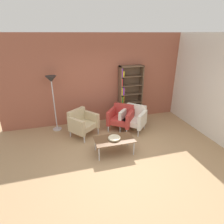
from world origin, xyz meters
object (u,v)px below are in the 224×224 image
object	(u,v)px
decorative_bowl	(114,138)
armchair_near_window	(82,122)
coffee_table_low	(114,140)
armchair_corner_red	(121,117)
bookshelf_tall	(128,94)
armchair_by_bookshelf	(134,118)
floor_lamp_torchiere	(52,86)

from	to	relation	value
decorative_bowl	armchair_near_window	xyz separation A→B (m)	(-0.66, 1.15, -0.02)
coffee_table_low	armchair_corner_red	distance (m)	1.34
bookshelf_tall	decorative_bowl	distance (m)	2.21
armchair_corner_red	armchair_by_bookshelf	xyz separation A→B (m)	(0.36, -0.15, 0.00)
bookshelf_tall	armchair_near_window	distance (m)	1.94
coffee_table_low	armchair_near_window	distance (m)	1.33
coffee_table_low	armchair_by_bookshelf	world-z (taller)	armchair_by_bookshelf
armchair_near_window	bookshelf_tall	bearing A→B (deg)	-15.07
coffee_table_low	bookshelf_tall	bearing A→B (deg)	60.49
coffee_table_low	decorative_bowl	bearing A→B (deg)	90.00
bookshelf_tall	coffee_table_low	distance (m)	2.23
decorative_bowl	floor_lamp_torchiere	world-z (taller)	floor_lamp_torchiere
armchair_by_bookshelf	floor_lamp_torchiere	world-z (taller)	floor_lamp_torchiere
bookshelf_tall	decorative_bowl	xyz separation A→B (m)	(-1.06, -1.87, -0.50)
bookshelf_tall	armchair_corner_red	xyz separation A→B (m)	(-0.48, -0.67, -0.52)
decorative_bowl	armchair_near_window	world-z (taller)	armchair_near_window
coffee_table_low	armchair_corner_red	xyz separation A→B (m)	(0.59, 1.20, 0.05)
floor_lamp_torchiere	coffee_table_low	bearing A→B (deg)	-50.70
armchair_near_window	floor_lamp_torchiere	size ratio (longest dim) A/B	0.55
coffee_table_low	armchair_corner_red	size ratio (longest dim) A/B	1.05
armchair_by_bookshelf	floor_lamp_torchiere	bearing A→B (deg)	-152.72
bookshelf_tall	coffee_table_low	bearing A→B (deg)	-119.51
bookshelf_tall	floor_lamp_torchiere	world-z (taller)	bookshelf_tall
decorative_bowl	armchair_by_bookshelf	size ratio (longest dim) A/B	0.34
armchair_near_window	floor_lamp_torchiere	distance (m)	1.40
armchair_by_bookshelf	floor_lamp_torchiere	distance (m)	2.66
coffee_table_low	floor_lamp_torchiere	xyz separation A→B (m)	(-1.41, 1.73, 1.08)
coffee_table_low	floor_lamp_torchiere	world-z (taller)	floor_lamp_torchiere
decorative_bowl	armchair_corner_red	distance (m)	1.33
bookshelf_tall	floor_lamp_torchiere	size ratio (longest dim) A/B	1.09
coffee_table_low	armchair_near_window	world-z (taller)	armchair_near_window
armchair_near_window	armchair_by_bookshelf	bearing A→B (deg)	-41.53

